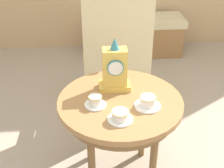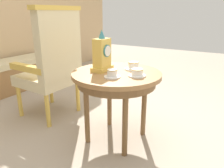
# 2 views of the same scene
# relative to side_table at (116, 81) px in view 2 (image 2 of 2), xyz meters

# --- Properties ---
(ground_plane) EXTENTS (10.00, 10.00, 0.00)m
(ground_plane) POSITION_rel_side_table_xyz_m (0.08, -0.04, -0.54)
(ground_plane) COLOR tan
(side_table) EXTENTS (0.73, 0.73, 0.62)m
(side_table) POSITION_rel_side_table_xyz_m (0.00, 0.00, 0.00)
(side_table) COLOR #9E7042
(side_table) RESTS_ON ground
(teacup_left) EXTENTS (0.12, 0.12, 0.06)m
(teacup_left) POSITION_rel_side_table_xyz_m (-0.15, -0.05, 0.10)
(teacup_left) COLOR white
(teacup_left) RESTS_ON side_table
(teacup_right) EXTENTS (0.14, 0.14, 0.06)m
(teacup_right) POSITION_rel_side_table_xyz_m (-0.02, -0.19, 0.10)
(teacup_right) COLOR white
(teacup_right) RESTS_ON side_table
(teacup_center) EXTENTS (0.15, 0.15, 0.07)m
(teacup_center) POSITION_rel_side_table_xyz_m (0.15, -0.08, 0.10)
(teacup_center) COLOR white
(teacup_center) RESTS_ON side_table
(mantel_clock) EXTENTS (0.19, 0.11, 0.34)m
(mantel_clock) POSITION_rel_side_table_xyz_m (-0.02, 0.12, 0.21)
(mantel_clock) COLOR gold
(mantel_clock) RESTS_ON side_table
(armchair) EXTENTS (0.56, 0.54, 1.14)m
(armchair) POSITION_rel_side_table_xyz_m (0.05, 0.78, 0.05)
(armchair) COLOR beige
(armchair) RESTS_ON ground
(window_bench) EXTENTS (1.09, 0.40, 0.44)m
(window_bench) POSITION_rel_side_table_xyz_m (0.39, 1.91, -0.32)
(window_bench) COLOR beige
(window_bench) RESTS_ON ground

